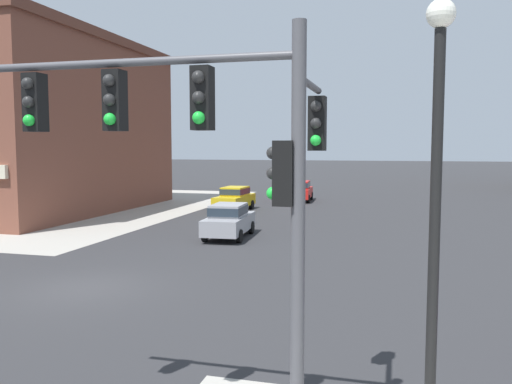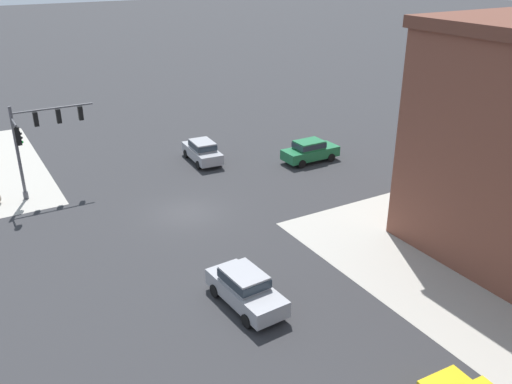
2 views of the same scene
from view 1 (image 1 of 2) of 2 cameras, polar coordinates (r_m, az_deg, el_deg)
ground_plane at (r=17.81m, az=-18.12°, el=-9.91°), size 320.00×320.00×0.00m
sidewalk_far_corner at (r=45.53m, az=-25.44°, el=-1.21°), size 32.00×32.00×0.02m
traffic_signal_main at (r=7.68m, az=-3.40°, el=2.49°), size 5.16×2.09×6.18m
street_lamp_corner_near at (r=7.00m, az=18.91°, el=-0.41°), size 0.36×0.36×6.29m
car_main_northbound_near at (r=36.93m, az=-2.34°, el=-0.63°), size 2.02×4.46×1.68m
car_main_northbound_far at (r=26.02m, az=-2.96°, el=-2.96°), size 2.11×4.51×1.68m
car_main_southbound_near at (r=43.59m, az=4.79°, el=0.21°), size 2.13×4.51×1.68m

